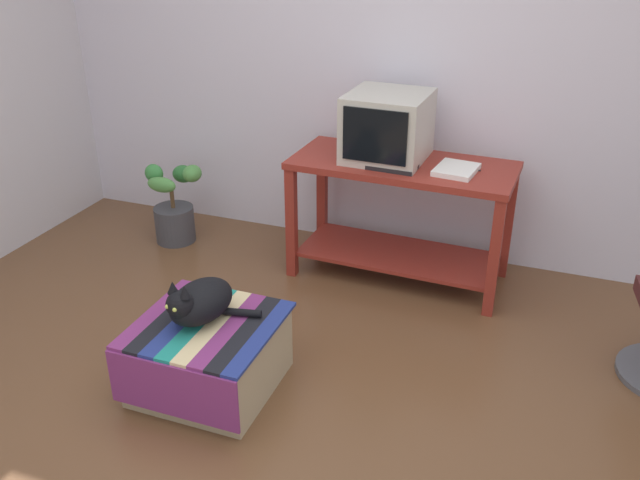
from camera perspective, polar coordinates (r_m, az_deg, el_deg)
The scene contains 10 objects.
ground_plane at distance 3.20m, azimuth -4.67°, elevation -15.49°, with size 14.00×14.00×0.00m, color brown.
back_wall at distance 4.40m, azimuth 6.35°, elevation 15.32°, with size 8.00×0.10×2.60m, color silver.
desk at distance 4.16m, azimuth 6.80°, elevation 3.31°, with size 1.34×0.62×0.76m.
tv_monitor at distance 4.07m, azimuth 5.67°, elevation 9.40°, with size 0.47×0.50×0.39m.
keyboard at distance 3.97m, azimuth 5.25°, elevation 6.25°, with size 0.40×0.15×0.02m, color black.
book at distance 3.96m, azimuth 11.36°, elevation 5.81°, with size 0.22×0.27×0.03m, color white.
ottoman_with_blanket at distance 3.36m, azimuth -9.34°, elevation -9.49°, with size 0.65×0.66×0.36m.
cat at distance 3.23m, azimuth -10.11°, elevation -5.12°, with size 0.42×0.40×0.26m.
potted_plant at distance 4.82m, azimuth -12.10°, elevation 2.49°, with size 0.40×0.36×0.57m.
pen at distance 3.99m, azimuth 12.34°, elevation 5.72°, with size 0.01×0.01×0.14m, color black.
Camera 1 is at (1.07, -2.14, 2.12)m, focal length 38.16 mm.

